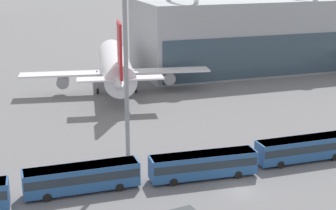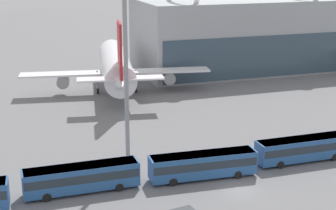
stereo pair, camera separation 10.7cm
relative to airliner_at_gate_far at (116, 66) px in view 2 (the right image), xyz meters
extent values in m
plane|color=slate|center=(3.58, -48.83, -5.23)|extent=(440.00, 440.00, 0.00)
cylinder|color=white|center=(0.10, 0.59, 0.01)|extent=(10.47, 30.02, 5.77)
sphere|color=white|center=(2.49, 15.14, 0.01)|extent=(5.65, 5.65, 5.65)
cone|color=white|center=(-2.29, -13.95, 0.01)|extent=(6.46, 7.27, 5.48)
cube|color=white|center=(-0.19, -1.18, -1.00)|extent=(37.23, 9.92, 0.35)
cylinder|color=gray|center=(-10.44, 0.50, -2.44)|extent=(2.90, 3.76, 2.38)
cylinder|color=gray|center=(10.05, -2.86, -2.44)|extent=(2.90, 3.76, 2.38)
cube|color=red|center=(-2.17, -13.24, 5.60)|extent=(1.47, 6.60, 9.46)
cube|color=white|center=(-2.17, -13.24, 0.58)|extent=(15.32, 5.59, 0.28)
cylinder|color=gray|center=(1.70, 10.35, -2.62)|extent=(0.36, 0.36, 4.11)
cylinder|color=black|center=(1.70, 10.35, -4.68)|extent=(0.62, 1.16, 1.10)
cylinder|color=gray|center=(-3.89, -0.57, -2.62)|extent=(0.36, 0.36, 4.11)
cylinder|color=black|center=(-3.89, -0.57, -4.68)|extent=(0.62, 1.16, 1.10)
cylinder|color=gray|center=(3.51, -1.79, -2.62)|extent=(0.36, 0.36, 4.11)
cylinder|color=black|center=(3.51, -1.79, -4.68)|extent=(0.62, 1.16, 1.10)
cylinder|color=silver|center=(54.07, 3.91, -0.51)|extent=(35.05, 6.60, 4.44)
sphere|color=silver|center=(36.69, 2.83, -0.51)|extent=(4.35, 4.35, 4.35)
cylinder|color=gray|center=(55.52, 14.96, -2.68)|extent=(3.86, 2.52, 2.29)
cylinder|color=gray|center=(42.41, 3.18, -2.81)|extent=(0.36, 0.36, 3.72)
cylinder|color=black|center=(42.41, 3.18, -4.68)|extent=(1.13, 0.52, 1.10)
cylinder|color=gray|center=(56.02, 6.92, -2.81)|extent=(0.36, 0.36, 3.72)
cylinder|color=black|center=(56.02, 6.92, -4.68)|extent=(1.13, 0.52, 1.10)
cube|color=#285693|center=(-13.99, -43.40, -3.43)|extent=(13.27, 2.71, 2.85)
cube|color=#232D38|center=(-13.99, -43.40, -3.14)|extent=(13.01, 2.74, 1.00)
cube|color=silver|center=(-13.99, -43.40, -2.06)|extent=(12.88, 2.63, 0.12)
cylinder|color=black|center=(-9.88, -42.15, -4.73)|extent=(1.00, 0.30, 1.00)
cylinder|color=black|center=(-9.87, -44.60, -4.73)|extent=(1.00, 0.30, 1.00)
cylinder|color=black|center=(-18.11, -42.19, -4.73)|extent=(1.00, 0.30, 1.00)
cylinder|color=black|center=(-18.09, -44.64, -4.73)|extent=(1.00, 0.30, 1.00)
cube|color=#285693|center=(0.69, -44.29, -3.43)|extent=(13.39, 3.43, 2.85)
cube|color=#232D38|center=(0.69, -44.29, -3.14)|extent=(13.13, 3.44, 1.00)
cube|color=silver|center=(0.69, -44.29, -2.06)|extent=(12.99, 3.32, 0.12)
cylinder|color=black|center=(4.87, -43.31, -4.73)|extent=(1.02, 0.36, 1.00)
cylinder|color=black|center=(4.72, -45.75, -4.73)|extent=(1.02, 0.36, 1.00)
cylinder|color=black|center=(-3.34, -42.82, -4.73)|extent=(1.02, 0.36, 1.00)
cylinder|color=black|center=(-3.49, -45.26, -4.73)|extent=(1.02, 0.36, 1.00)
cube|color=#285693|center=(15.37, -43.39, -3.43)|extent=(13.27, 2.70, 2.85)
cube|color=#232D38|center=(15.37, -43.39, -3.14)|extent=(13.01, 2.73, 1.00)
cube|color=silver|center=(15.37, -43.39, -2.06)|extent=(12.87, 2.62, 0.12)
cylinder|color=black|center=(19.48, -42.15, -4.73)|extent=(1.00, 0.30, 1.00)
cylinder|color=black|center=(19.49, -44.60, -4.73)|extent=(1.00, 0.30, 1.00)
cylinder|color=black|center=(11.25, -42.18, -4.73)|extent=(1.00, 0.30, 1.00)
cylinder|color=black|center=(11.26, -44.63, -4.73)|extent=(1.00, 0.30, 1.00)
cylinder|color=gray|center=(-6.36, -34.73, 9.28)|extent=(0.58, 0.58, 29.00)
camera|label=1|loc=(-21.78, -98.05, 21.11)|focal=55.00mm
camera|label=2|loc=(-21.67, -98.08, 21.11)|focal=55.00mm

